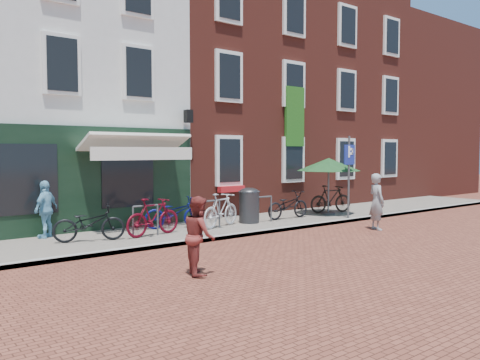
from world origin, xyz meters
TOP-DOWN VIEW (x-y plane):
  - ground at (0.00, 0.00)m, footprint 80.00×80.00m
  - sidewalk at (1.00, 1.50)m, footprint 24.00×3.00m
  - building_stucco at (-5.00, 7.00)m, footprint 8.00×8.00m
  - building_brick_mid at (2.00, 7.00)m, footprint 6.00×8.00m
  - building_brick_right at (8.00, 7.00)m, footprint 6.00×8.00m
  - filler_right at (14.50, 7.00)m, footprint 7.00×8.00m
  - litter_bin at (0.16, 1.44)m, footprint 0.63×0.63m
  - parking_sign at (3.42, 0.24)m, footprint 0.50×0.08m
  - parasol at (3.61, 1.30)m, footprint 2.21×2.21m
  - woman at (2.65, -1.44)m, footprint 0.59×0.71m
  - boy at (-4.30, -2.58)m, footprint 0.79×0.87m
  - cafe_person at (-5.59, 2.60)m, footprint 0.89×0.82m
  - bicycle_0 at (-4.91, 1.42)m, footprint 1.81×1.07m
  - bicycle_1 at (-3.29, 1.18)m, footprint 1.71×0.72m
  - bicycle_2 at (-2.23, 1.92)m, footprint 1.81×1.10m
  - bicycle_3 at (-1.03, 1.29)m, footprint 1.72×0.99m
  - bicycle_4 at (1.71, 1.35)m, footprint 1.71×0.60m
  - bicycle_5 at (4.01, 1.53)m, footprint 1.72×0.93m

SIDE VIEW (x-z plane):
  - ground at x=0.00m, z-range 0.00..0.00m
  - sidewalk at x=1.00m, z-range 0.00..0.10m
  - bicycle_0 at x=-4.91m, z-range 0.10..1.00m
  - bicycle_2 at x=-2.23m, z-range 0.10..1.00m
  - bicycle_4 at x=1.71m, z-range 0.10..1.00m
  - bicycle_1 at x=-3.29m, z-range 0.10..1.10m
  - bicycle_3 at x=-1.03m, z-range 0.10..1.10m
  - bicycle_5 at x=4.01m, z-range 0.10..1.10m
  - litter_bin at x=0.16m, z-range 0.12..1.28m
  - boy at x=-4.30m, z-range 0.00..1.47m
  - woman at x=2.65m, z-range 0.00..1.66m
  - cafe_person at x=-5.59m, z-range 0.10..1.57m
  - parking_sign at x=3.42m, z-range 0.47..3.18m
  - parasol at x=3.61m, z-range 0.89..2.97m
  - building_stucco at x=-5.00m, z-range 0.00..9.00m
  - filler_right at x=14.50m, z-range 0.00..9.00m
  - building_brick_mid at x=2.00m, z-range 0.00..10.00m
  - building_brick_right at x=8.00m, z-range 0.00..10.00m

